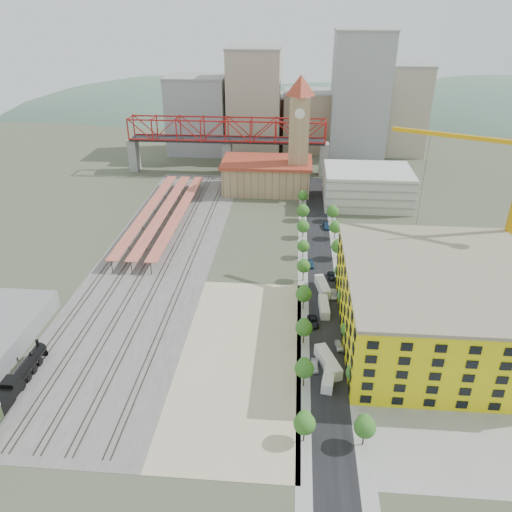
# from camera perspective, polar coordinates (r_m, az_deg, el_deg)

# --- Properties ---
(ground) EXTENTS (400.00, 400.00, 0.00)m
(ground) POSITION_cam_1_polar(r_m,az_deg,el_deg) (143.74, 1.18, -3.67)
(ground) COLOR #474C38
(ground) RESTS_ON ground
(ballast_strip) EXTENTS (36.00, 165.00, 0.06)m
(ballast_strip) POSITION_cam_1_polar(r_m,az_deg,el_deg) (164.51, -11.04, 0.07)
(ballast_strip) COLOR #605E59
(ballast_strip) RESTS_ON ground
(dirt_lot) EXTENTS (28.00, 67.00, 0.06)m
(dirt_lot) POSITION_cam_1_polar(r_m,az_deg,el_deg) (118.26, -1.77, -11.47)
(dirt_lot) COLOR tan
(dirt_lot) RESTS_ON ground
(street_asphalt) EXTENTS (12.00, 170.00, 0.06)m
(street_asphalt) POSITION_cam_1_polar(r_m,az_deg,el_deg) (156.84, 7.37, -1.05)
(street_asphalt) COLOR black
(street_asphalt) RESTS_ON ground
(sidewalk_west) EXTENTS (3.00, 170.00, 0.04)m
(sidewalk_west) POSITION_cam_1_polar(r_m,az_deg,el_deg) (156.63, 5.37, -0.98)
(sidewalk_west) COLOR gray
(sidewalk_west) RESTS_ON ground
(sidewalk_east) EXTENTS (3.00, 170.00, 0.04)m
(sidewalk_east) POSITION_cam_1_polar(r_m,az_deg,el_deg) (157.26, 9.37, -1.13)
(sidewalk_east) COLOR gray
(sidewalk_east) RESTS_ON ground
(construction_pad) EXTENTS (50.00, 90.00, 0.06)m
(construction_pad) POSITION_cam_1_polar(r_m,az_deg,el_deg) (132.44, 20.66, -8.72)
(construction_pad) COLOR gray
(construction_pad) RESTS_ON ground
(rail_tracks) EXTENTS (26.56, 160.00, 0.18)m
(rail_tracks) POSITION_cam_1_polar(r_m,az_deg,el_deg) (164.94, -11.65, 0.13)
(rail_tracks) COLOR #382B23
(rail_tracks) RESTS_ON ground
(platform_canopies) EXTENTS (16.00, 80.00, 4.12)m
(platform_canopies) POSITION_cam_1_polar(r_m,az_deg,el_deg) (188.20, -10.53, 5.05)
(platform_canopies) COLOR #D36F51
(platform_canopies) RESTS_ON ground
(station_hall) EXTENTS (38.00, 24.00, 13.10)m
(station_hall) POSITION_cam_1_polar(r_m,az_deg,el_deg) (216.04, 1.24, 9.22)
(station_hall) COLOR tan
(station_hall) RESTS_ON ground
(clock_tower) EXTENTS (12.00, 12.00, 52.00)m
(clock_tower) POSITION_cam_1_polar(r_m,az_deg,el_deg) (207.89, 4.97, 14.70)
(clock_tower) COLOR tan
(clock_tower) RESTS_ON ground
(parking_garage) EXTENTS (34.00, 26.00, 14.00)m
(parking_garage) POSITION_cam_1_polar(r_m,az_deg,el_deg) (206.29, 12.58, 7.76)
(parking_garage) COLOR silver
(parking_garage) RESTS_ON ground
(truss_bridge) EXTENTS (94.00, 9.60, 25.60)m
(truss_bridge) POSITION_cam_1_polar(r_m,az_deg,el_deg) (236.65, -3.36, 13.88)
(truss_bridge) COLOR gray
(truss_bridge) RESTS_ON ground
(construction_building) EXTENTS (44.60, 50.60, 18.80)m
(construction_building) POSITION_cam_1_polar(r_m,az_deg,el_deg) (126.55, 20.05, -5.28)
(construction_building) COLOR yellow
(construction_building) RESTS_ON ground
(street_trees) EXTENTS (15.40, 124.40, 8.00)m
(street_trees) POSITION_cam_1_polar(r_m,az_deg,el_deg) (148.15, 7.50, -2.91)
(street_trees) COLOR #2B6A1F
(street_trees) RESTS_ON ground
(skyline) EXTENTS (133.00, 46.00, 60.00)m
(skyline) POSITION_cam_1_polar(r_m,az_deg,el_deg) (270.09, 4.86, 16.39)
(skyline) COLOR #9EA0A3
(skyline) RESTS_ON ground
(distant_hills) EXTENTS (647.00, 264.00, 227.00)m
(distant_hills) POSITION_cam_1_polar(r_m,az_deg,el_deg) (414.36, 9.65, 5.28)
(distant_hills) COLOR #4C6B59
(distant_hills) RESTS_ON ground
(locomotive) EXTENTS (2.98, 23.00, 5.75)m
(locomotive) POSITION_cam_1_polar(r_m,az_deg,el_deg) (120.79, -25.34, -12.40)
(locomotive) COLOR black
(locomotive) RESTS_ON ground
(tower_crane) EXTENTS (42.77, 20.53, 49.33)m
(tower_crane) POSITION_cam_1_polar(r_m,az_deg,el_deg) (145.82, 26.61, 7.01)
(tower_crane) COLOR #DC9D0E
(tower_crane) RESTS_ON ground
(site_trailer_a) EXTENTS (3.84, 9.34, 2.48)m
(site_trailer_a) POSITION_cam_1_polar(r_m,az_deg,el_deg) (112.38, 8.33, -13.47)
(site_trailer_a) COLOR silver
(site_trailer_a) RESTS_ON ground
(site_trailer_b) EXTENTS (6.08, 10.62, 2.82)m
(site_trailer_b) POSITION_cam_1_polar(r_m,az_deg,el_deg) (115.84, 8.22, -11.89)
(site_trailer_b) COLOR silver
(site_trailer_b) RESTS_ON ground
(site_trailer_c) EXTENTS (2.82, 9.18, 2.48)m
(site_trailer_c) POSITION_cam_1_polar(r_m,az_deg,el_deg) (134.26, 7.77, -5.80)
(site_trailer_c) COLOR silver
(site_trailer_c) RESTS_ON ground
(site_trailer_d) EXTENTS (4.43, 10.10, 2.68)m
(site_trailer_d) POSITION_cam_1_polar(r_m,az_deg,el_deg) (142.98, 7.61, -3.50)
(site_trailer_d) COLOR silver
(site_trailer_d) RESTS_ON ground
(car_0) EXTENTS (1.98, 4.09, 1.35)m
(car_0) POSITION_cam_1_polar(r_m,az_deg,el_deg) (115.22, 6.70, -12.50)
(car_0) COLOR silver
(car_0) RESTS_ON ground
(car_1) EXTENTS (1.44, 4.04, 1.33)m
(car_1) POSITION_cam_1_polar(r_m,az_deg,el_deg) (115.87, 6.69, -12.24)
(car_1) COLOR #98979C
(car_1) RESTS_ON ground
(car_2) EXTENTS (3.07, 5.77, 1.54)m
(car_2) POSITION_cam_1_polar(r_m,az_deg,el_deg) (129.15, 6.53, -7.46)
(car_2) COLOR black
(car_2) RESTS_ON ground
(car_3) EXTENTS (2.44, 5.00, 1.40)m
(car_3) POSITION_cam_1_polar(r_m,az_deg,el_deg) (155.74, 6.30, -0.92)
(car_3) COLOR navy
(car_3) RESTS_ON ground
(car_4) EXTENTS (2.22, 4.28, 1.39)m
(car_4) POSITION_cam_1_polar(r_m,az_deg,el_deg) (122.00, 9.47, -10.11)
(car_4) COLOR silver
(car_4) RESTS_ON ground
(car_5) EXTENTS (1.88, 4.93, 1.60)m
(car_5) POSITION_cam_1_polar(r_m,az_deg,el_deg) (141.08, 8.86, -4.31)
(car_5) COLOR #9B9CA0
(car_5) RESTS_ON ground
(car_6) EXTENTS (2.35, 4.83, 1.32)m
(car_6) POSITION_cam_1_polar(r_m,az_deg,el_deg) (150.03, 8.63, -2.28)
(car_6) COLOR black
(car_6) RESTS_ON ground
(car_7) EXTENTS (2.69, 5.63, 1.58)m
(car_7) POSITION_cam_1_polar(r_m,az_deg,el_deg) (182.33, 8.03, 3.41)
(car_7) COLOR navy
(car_7) RESTS_ON ground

